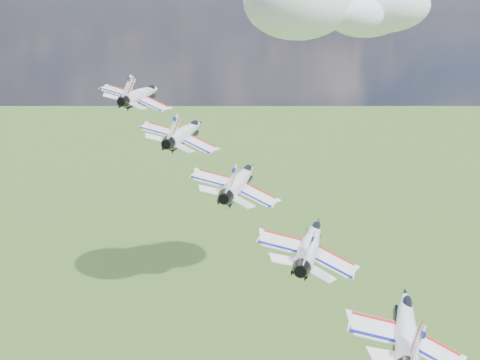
% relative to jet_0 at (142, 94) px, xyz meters
% --- Properties ---
extents(cloud_far, '(66.29, 52.09, 26.04)m').
position_rel_jet_0_xyz_m(cloud_far, '(30.98, 188.68, 7.28)').
color(cloud_far, white).
extents(jet_0, '(12.25, 15.95, 7.30)m').
position_rel_jet_0_xyz_m(jet_0, '(0.00, 0.00, 0.00)').
color(jet_0, white).
extents(jet_1, '(12.25, 15.95, 7.30)m').
position_rel_jet_0_xyz_m(jet_1, '(9.06, -9.38, -3.51)').
color(jet_1, white).
extents(jet_2, '(12.25, 15.95, 7.30)m').
position_rel_jet_0_xyz_m(jet_2, '(18.12, -18.76, -7.02)').
color(jet_2, white).
extents(jet_3, '(12.25, 15.95, 7.30)m').
position_rel_jet_0_xyz_m(jet_3, '(27.17, -28.14, -10.53)').
color(jet_3, white).
extents(jet_4, '(12.25, 15.95, 7.30)m').
position_rel_jet_0_xyz_m(jet_4, '(36.23, -37.52, -14.04)').
color(jet_4, white).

